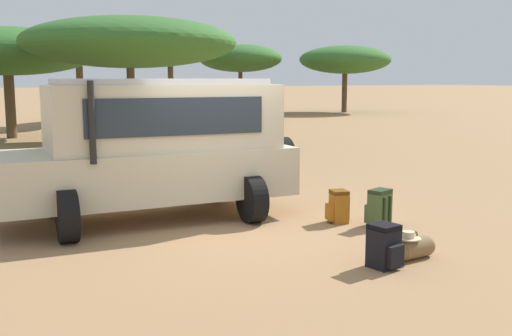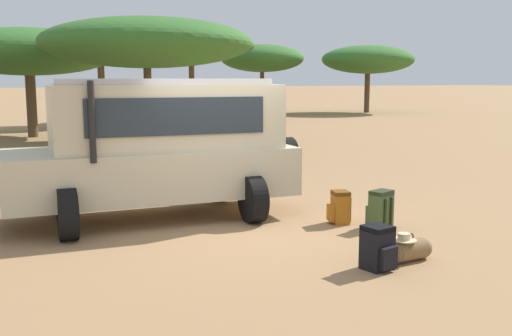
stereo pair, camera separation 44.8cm
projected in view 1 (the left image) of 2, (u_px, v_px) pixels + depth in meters
The scene contains 12 objects.
ground_plane at pixel (227, 228), 9.90m from camera, with size 320.00×320.00×0.00m, color #9E754C.
safari_vehicle at pixel (155, 145), 10.36m from camera, with size 5.39×2.84×2.44m.
backpack_beside_front_wheel at pixel (384, 247), 7.77m from camera, with size 0.40×0.47×0.58m.
backpack_cluster_center at pixel (379, 208), 9.94m from camera, with size 0.46×0.43×0.63m.
backpack_near_rear_wheel at pixel (338, 207), 10.22m from camera, with size 0.41×0.38×0.56m.
duffel_bag_low_black_case at pixel (413, 248), 8.18m from camera, with size 0.75×0.35×0.39m.
acacia_tree_far_left at pixel (7, 52), 24.19m from camera, with size 7.20×6.50×4.49m.
acacia_tree_left_mid at pixel (130, 43), 21.45m from camera, with size 7.60×8.10×4.60m.
acacia_tree_centre_back at pixel (78, 48), 30.67m from camera, with size 4.67×4.33×4.66m.
acacia_tree_right_mid at pixel (170, 45), 35.19m from camera, with size 7.73×6.72×5.29m.
acacia_tree_far_right at pixel (240, 58), 41.59m from camera, with size 5.74×6.10×4.77m.
acacia_tree_distant_right at pixel (345, 60), 42.88m from camera, with size 6.67×6.27×4.77m.
Camera 1 is at (-3.88, -8.84, 2.45)m, focal length 42.00 mm.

